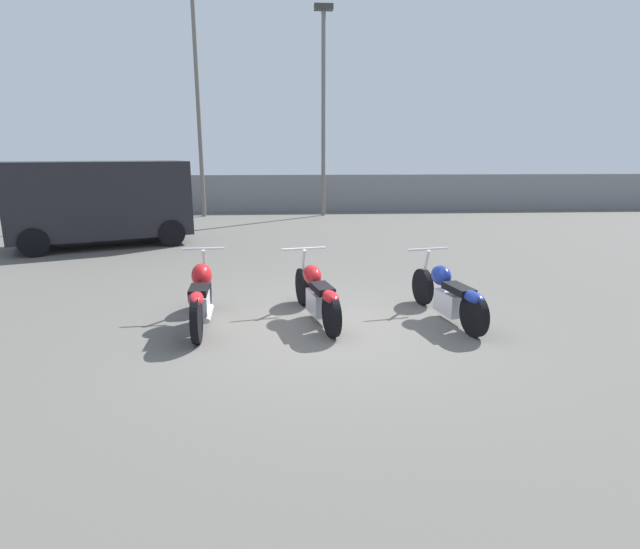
{
  "coord_description": "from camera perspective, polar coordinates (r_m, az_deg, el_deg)",
  "views": [
    {
      "loc": [
        -0.5,
        -6.73,
        2.44
      ],
      "look_at": [
        0.0,
        0.58,
        0.65
      ],
      "focal_mm": 28.0,
      "sensor_mm": 36.0,
      "label": 1
    }
  ],
  "objects": [
    {
      "name": "light_pole_right",
      "position": [
        20.2,
        0.4,
        19.73
      ],
      "size": [
        0.7,
        0.35,
        7.75
      ],
      "color": "slate",
      "rests_on": "ground_plane"
    },
    {
      "name": "motorcycle_slot_1",
      "position": [
        7.41,
        -0.38,
        -2.18
      ],
      "size": [
        0.81,
        2.13,
        0.98
      ],
      "rotation": [
        0.0,
        0.0,
        0.22
      ],
      "color": "black",
      "rests_on": "ground_plane"
    },
    {
      "name": "motorcycle_slot_0",
      "position": [
        7.38,
        -13.39,
        -2.37
      ],
      "size": [
        0.64,
        2.14,
        1.02
      ],
      "rotation": [
        0.0,
        0.0,
        0.06
      ],
      "color": "black",
      "rests_on": "ground_plane"
    },
    {
      "name": "fence_back",
      "position": [
        21.47,
        -2.57,
        9.25
      ],
      "size": [
        40.0,
        0.04,
        1.55
      ],
      "color": "gray",
      "rests_on": "ground_plane"
    },
    {
      "name": "motorcycle_slot_2",
      "position": [
        7.66,
        14.46,
        -2.19
      ],
      "size": [
        0.76,
        2.11,
        0.97
      ],
      "rotation": [
        0.0,
        0.0,
        0.2
      ],
      "color": "black",
      "rests_on": "ground_plane"
    },
    {
      "name": "light_pole_left",
      "position": [
        20.49,
        -13.92,
        21.14
      ],
      "size": [
        0.7,
        0.35,
        9.04
      ],
      "color": "slate",
      "rests_on": "ground_plane"
    },
    {
      "name": "ground_plane",
      "position": [
        7.18,
        0.32,
        -6.16
      ],
      "size": [
        60.0,
        60.0,
        0.0
      ],
      "primitive_type": "plane",
      "color": "#5B5954"
    },
    {
      "name": "parked_van",
      "position": [
        14.67,
        -23.8,
        7.84
      ],
      "size": [
        4.87,
        3.57,
        2.23
      ],
      "rotation": [
        0.0,
        0.0,
        -1.18
      ],
      "color": "black",
      "rests_on": "ground_plane"
    }
  ]
}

